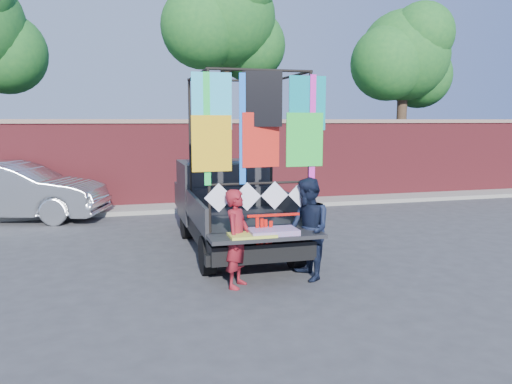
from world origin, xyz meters
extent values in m
plane|color=#38383A|center=(0.00, 0.00, 0.00)|extent=(90.00, 90.00, 0.00)
cube|color=maroon|center=(0.00, 7.00, 1.25)|extent=(30.00, 0.35, 2.50)
cube|color=#866C5E|center=(0.00, 7.00, 2.55)|extent=(30.00, 0.45, 0.12)
cube|color=gray|center=(0.00, 6.30, 0.06)|extent=(30.00, 1.20, 0.12)
sphere|color=#1A5D22|center=(-5.60, 8.60, 4.55)|extent=(2.40, 2.40, 2.40)
cylinder|color=#38281C|center=(1.00, 8.20, 2.73)|extent=(0.36, 0.36, 5.46)
sphere|color=#1A5D22|center=(1.00, 8.20, 5.85)|extent=(3.20, 3.20, 3.20)
sphere|color=#1A5D22|center=(1.90, 8.60, 5.07)|extent=(2.40, 2.40, 2.40)
sphere|color=#1A5D22|center=(0.20, 7.90, 5.46)|extent=(2.60, 2.60, 2.60)
cylinder|color=#38281C|center=(7.50, 8.20, 2.27)|extent=(0.36, 0.36, 4.55)
sphere|color=#1A5D22|center=(7.50, 8.20, 4.88)|extent=(3.20, 3.20, 3.20)
sphere|color=#1A5D22|center=(8.40, 8.60, 4.23)|extent=(2.40, 2.40, 2.40)
sphere|color=#1A5D22|center=(6.70, 7.90, 4.55)|extent=(2.60, 2.60, 2.60)
sphere|color=#1A5D22|center=(7.80, 7.60, 5.52)|extent=(2.20, 2.20, 2.20)
cylinder|color=black|center=(-1.06, 2.69, 0.33)|extent=(0.22, 0.66, 0.66)
cylinder|color=black|center=(-1.06, -0.02, 0.33)|extent=(0.22, 0.66, 0.66)
cylinder|color=black|center=(0.51, 2.69, 0.33)|extent=(0.22, 0.66, 0.66)
cylinder|color=black|center=(0.51, -0.02, 0.33)|extent=(0.22, 0.66, 0.66)
cube|color=black|center=(-0.28, 1.28, 0.50)|extent=(1.71, 4.22, 0.30)
cube|color=black|center=(-0.28, 0.53, 0.78)|extent=(1.81, 2.31, 0.10)
cube|color=black|center=(-1.16, 0.53, 1.00)|extent=(0.06, 2.31, 0.45)
cube|color=black|center=(0.61, 0.53, 1.00)|extent=(0.06, 2.31, 0.45)
cube|color=black|center=(-0.28, 1.67, 1.00)|extent=(1.81, 0.06, 0.45)
cube|color=black|center=(-0.28, 2.64, 1.05)|extent=(1.81, 1.61, 1.26)
cube|color=#8C9EAD|center=(-0.28, 2.19, 1.46)|extent=(1.61, 0.06, 0.55)
cube|color=#8C9EAD|center=(-0.28, 3.39, 1.26)|extent=(1.61, 0.10, 0.70)
cube|color=black|center=(-0.28, 3.74, 0.80)|extent=(1.76, 0.90, 0.55)
cube|color=black|center=(-0.28, -0.88, 0.80)|extent=(1.81, 0.55, 0.06)
cube|color=black|center=(-0.28, -0.64, 0.42)|extent=(1.86, 0.15, 0.18)
cylinder|color=black|center=(-1.10, -0.52, 2.09)|extent=(0.05, 0.05, 2.51)
cylinder|color=black|center=(-1.10, 1.59, 2.09)|extent=(0.05, 0.05, 2.51)
cylinder|color=black|center=(0.55, -0.52, 2.09)|extent=(0.05, 0.05, 2.51)
cylinder|color=black|center=(0.55, 1.59, 2.09)|extent=(0.05, 0.05, 2.51)
cylinder|color=black|center=(-0.28, -0.52, 3.34)|extent=(1.71, 0.04, 0.04)
cylinder|color=black|center=(-0.28, 1.59, 3.34)|extent=(1.71, 0.04, 0.04)
cylinder|color=black|center=(-1.10, 0.53, 3.34)|extent=(0.04, 2.16, 0.04)
cylinder|color=black|center=(0.55, 0.53, 3.34)|extent=(0.04, 2.16, 0.04)
cylinder|color=black|center=(-0.28, -0.52, 1.59)|extent=(1.71, 0.04, 0.04)
cube|color=#31C3EA|center=(-1.03, -0.54, 2.89)|extent=(0.62, 0.02, 0.85)
cube|color=black|center=(-0.28, -0.58, 2.89)|extent=(0.62, 0.02, 0.85)
cube|color=#0B929A|center=(0.48, -0.54, 2.89)|extent=(0.62, 0.02, 0.85)
cube|color=yellow|center=(-1.03, -0.58, 2.24)|extent=(0.62, 0.02, 0.85)
cube|color=red|center=(-0.28, -0.54, 2.24)|extent=(0.62, 0.02, 0.85)
cube|color=green|center=(0.48, -0.58, 2.24)|extent=(0.62, 0.02, 0.85)
cube|color=#1BDA4C|center=(-1.13, -0.56, 2.44)|extent=(0.10, 0.01, 1.71)
cube|color=#EF27C0|center=(0.58, -0.56, 2.44)|extent=(0.10, 0.01, 1.71)
cube|color=blue|center=(-0.58, -0.56, 2.44)|extent=(0.10, 0.01, 1.71)
cube|color=white|center=(-0.96, -0.55, 1.39)|extent=(0.45, 0.01, 0.45)
cube|color=white|center=(-0.50, -0.55, 1.39)|extent=(0.45, 0.01, 0.45)
cube|color=white|center=(-0.05, -0.55, 1.39)|extent=(0.45, 0.01, 0.45)
cube|color=white|center=(0.41, -0.55, 1.39)|extent=(0.45, 0.01, 0.45)
cube|color=#FB3772|center=(-0.18, -0.88, 0.87)|extent=(0.75, 0.45, 0.08)
cube|color=#CCD643|center=(-0.53, -0.95, 0.85)|extent=(0.70, 0.40, 0.04)
imported|color=#B9BDC1|center=(-5.13, 5.90, 0.76)|extent=(4.89, 2.83, 1.52)
imported|color=maroon|center=(-0.72, -0.76, 0.77)|extent=(0.62, 0.67, 1.53)
imported|color=black|center=(0.48, -0.69, 0.83)|extent=(0.66, 0.83, 1.67)
cube|color=red|center=(-0.12, -0.72, 1.10)|extent=(0.85, 0.06, 0.04)
cube|color=red|center=(-0.39, -0.74, 0.83)|extent=(0.05, 0.02, 0.49)
cube|color=red|center=(-0.32, -0.74, 0.81)|extent=(0.05, 0.02, 0.49)
cube|color=red|center=(-0.25, -0.74, 0.79)|extent=(0.05, 0.02, 0.49)
cube|color=red|center=(-0.17, -0.74, 0.77)|extent=(0.05, 0.02, 0.49)
camera|label=1|loc=(-2.40, -8.09, 2.58)|focal=35.00mm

